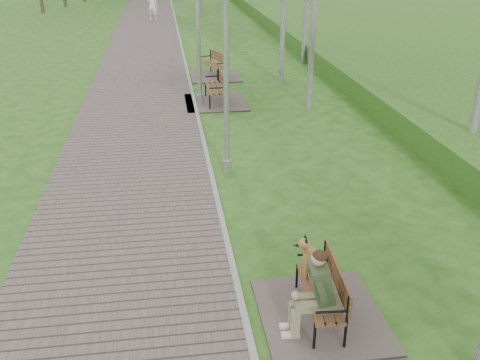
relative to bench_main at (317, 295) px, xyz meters
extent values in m
cube|color=#60534E|center=(-2.72, 19.96, -0.39)|extent=(3.50, 67.00, 0.04)
cube|color=#999993|center=(-0.97, 19.96, -0.38)|extent=(0.10, 67.00, 0.05)
cube|color=#579636|center=(11.03, 18.46, -0.41)|extent=(14.00, 70.00, 1.60)
cube|color=#60534E|center=(0.09, 0.04, -0.39)|extent=(1.69, 1.87, 0.04)
cube|color=brown|center=(0.04, 0.04, 0.01)|extent=(0.52, 1.43, 0.04)
cube|color=brown|center=(0.26, 0.03, 0.27)|extent=(0.13, 1.40, 0.31)
cube|color=#60534E|center=(-0.29, 10.70, -0.39)|extent=(1.92, 2.13, 0.04)
cube|color=brown|center=(-0.34, 10.70, 0.07)|extent=(0.49, 1.60, 0.04)
cube|color=brown|center=(-0.09, 10.70, 0.36)|extent=(0.05, 1.60, 0.35)
cube|color=#60534E|center=(0.03, 14.18, -0.39)|extent=(1.82, 2.02, 0.04)
cube|color=brown|center=(-0.02, 14.18, 0.05)|extent=(0.97, 1.58, 0.04)
cube|color=brown|center=(0.21, 14.27, 0.32)|extent=(0.58, 1.43, 0.33)
cylinder|color=#A4A7AC|center=(-0.60, 5.20, -0.26)|extent=(0.20, 0.20, 0.29)
cylinder|color=#A4A7AC|center=(-0.60, 5.20, 2.04)|extent=(0.12, 0.12, 4.90)
cylinder|color=#A4A7AC|center=(-0.79, 10.68, -0.26)|extent=(0.21, 0.21, 0.31)
cylinder|color=#A4A7AC|center=(-0.79, 10.68, 2.16)|extent=(0.12, 0.12, 5.14)
cylinder|color=#A4A7AC|center=(-0.65, 30.87, -0.26)|extent=(0.20, 0.20, 0.29)
imported|color=white|center=(-2.36, 29.67, 0.54)|extent=(0.82, 0.70, 1.90)
camera|label=1|loc=(-1.87, -5.71, 4.40)|focal=40.00mm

